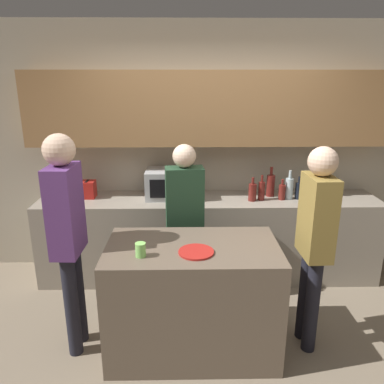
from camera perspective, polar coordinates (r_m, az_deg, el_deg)
The scene contains 18 objects.
ground_plane at distance 3.21m, azimuth 4.07°, elevation -24.61°, with size 14.00×14.00×0.00m, color #7F705B.
back_wall at distance 4.09m, azimuth 2.50°, elevation 8.75°, with size 6.40×0.40×2.70m.
back_counter at distance 4.14m, azimuth 2.53°, elevation -6.90°, with size 3.60×0.62×0.90m.
kitchen_island at distance 3.09m, azimuth 0.09°, elevation -15.83°, with size 1.32×0.73×0.91m.
microwave at distance 3.99m, azimuth -3.27°, elevation 1.29°, with size 0.52×0.39×0.30m.
toaster at distance 4.15m, azimuth -16.29°, elevation 0.39°, with size 0.26×0.16×0.18m.
potted_plant at distance 4.23m, azimuth 19.11°, elevation 1.96°, with size 0.14×0.14×0.39m.
bottle_0 at distance 3.93m, azimuth 9.19°, elevation 0.02°, with size 0.08×0.08×0.25m.
bottle_1 at distance 3.96m, azimuth 10.55°, elevation 0.22°, with size 0.07×0.07×0.27m.
bottle_2 at distance 4.11m, azimuth 11.88°, elevation 1.05°, with size 0.09×0.09×0.32m.
bottle_3 at distance 4.03m, azimuth 13.55°, elevation 0.04°, with size 0.07×0.07×0.22m.
bottle_4 at distance 4.07m, azimuth 14.59°, elevation 0.60°, with size 0.08×0.08×0.31m.
bottle_5 at distance 4.09m, azimuth 15.92°, elevation 0.25°, with size 0.07×0.07×0.24m.
plate_on_island at distance 2.75m, azimuth 0.64°, elevation -9.12°, with size 0.26×0.26×0.01m.
cup_0 at distance 2.71m, azimuth -7.85°, elevation -8.72°, with size 0.08×0.08×0.10m.
person_left at distance 3.02m, azimuth 18.29°, elevation -6.03°, with size 0.22×0.35×1.66m.
person_center at distance 2.96m, azimuth -18.50°, elevation -5.10°, with size 0.23×0.34×1.76m.
person_right at distance 3.43m, azimuth -1.12°, elevation -3.38°, with size 0.36×0.22×1.58m.
Camera 1 is at (-0.25, -2.38, 2.13)m, focal length 35.00 mm.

